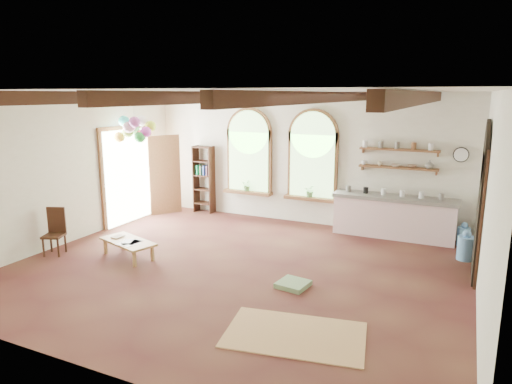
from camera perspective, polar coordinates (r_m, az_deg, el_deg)
The scene contains 27 objects.
floor at distance 8.51m, azimuth -2.49°, elevation -9.56°, with size 8.00×8.00×0.00m, color brown.
ceiling_beams at distance 7.91m, azimuth -2.70°, elevation 11.79°, with size 6.20×6.80×0.18m, color #371F11, non-canonical shape.
window_left at distance 11.70m, azimuth -0.89°, elevation 4.71°, with size 1.30×0.28×2.20m.
window_right at distance 11.07m, azimuth 7.07°, elevation 4.19°, with size 1.30×0.28×2.20m.
left_doorway at distance 11.82m, azimuth -15.62°, elevation 1.97°, with size 0.10×1.90×2.50m, color brown.
right_doorway at distance 8.75m, azimuth 26.12°, elevation -2.66°, with size 0.10×1.30×2.40m, color black.
kitchen_counter at distance 10.64m, azimuth 16.82°, elevation -2.93°, with size 2.68×0.62×0.94m.
wall_shelf_lower at distance 10.60m, azimuth 17.32°, elevation 2.93°, with size 1.70×0.24×0.04m, color brown.
wall_shelf_upper at distance 10.54m, azimuth 17.46°, elevation 5.07°, with size 1.70×0.24×0.04m, color brown.
wall_clock at distance 10.53m, azimuth 24.25°, elevation 4.27°, with size 0.32×0.32×0.04m, color black.
bookshelf at distance 12.34m, azimuth -6.54°, elevation 1.58°, with size 0.53×0.32×1.80m.
coffee_table at distance 9.32m, azimuth -15.72°, elevation -6.09°, with size 1.32×0.90×0.35m.
side_chair at distance 10.01m, azimuth -23.85°, elevation -5.63°, with size 0.48×0.48×0.94m.
floor_mat at distance 6.39m, azimuth 4.88°, elevation -17.33°, with size 1.84×1.14×0.02m, color tan.
floor_cushion at distance 7.79m, azimuth 4.66°, elevation -11.42°, with size 0.48×0.48×0.08m, color #6F8D61.
water_jug_a at distance 10.62m, azimuth 24.51°, elevation -4.98°, with size 0.27×0.27×0.51m.
water_jug_b at distance 9.74m, azimuth 24.73°, elevation -6.26°, with size 0.31×0.31×0.60m.
balloon_cluster at distance 11.07m, azimuth -14.90°, elevation 7.62°, with size 0.81×0.81×1.16m.
table_book at distance 9.62m, azimuth -17.27°, elevation -5.28°, with size 0.18×0.26×0.02m, color olive.
tablet at distance 9.23m, azimuth -15.75°, elevation -5.95°, with size 0.18×0.26×0.01m, color black.
potted_plant_left at distance 11.73m, azimuth -1.11°, elevation 0.86°, with size 0.27×0.23×0.30m, color #598C4C.
potted_plant_right at distance 11.10m, azimuth 6.79°, elevation 0.12°, with size 0.27×0.23×0.30m, color #598C4C.
shelf_cup_a at distance 10.71m, azimuth 13.37°, elevation 3.61°, with size 0.12×0.10×0.10m, color white.
shelf_cup_b at distance 10.65m, azimuth 15.21°, elevation 3.46°, with size 0.10×0.10×0.09m, color beige.
shelf_bowl_a at distance 10.60m, azimuth 17.07°, elevation 3.20°, with size 0.22×0.22×0.05m, color beige.
shelf_bowl_b at distance 10.55m, azimuth 18.95°, elevation 3.06°, with size 0.20×0.20×0.06m, color #8C664C.
shelf_vase at distance 10.51m, azimuth 20.87°, elevation 3.25°, with size 0.18×0.18×0.19m, color slate.
Camera 1 is at (3.68, -7.00, 3.15)m, focal length 32.00 mm.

